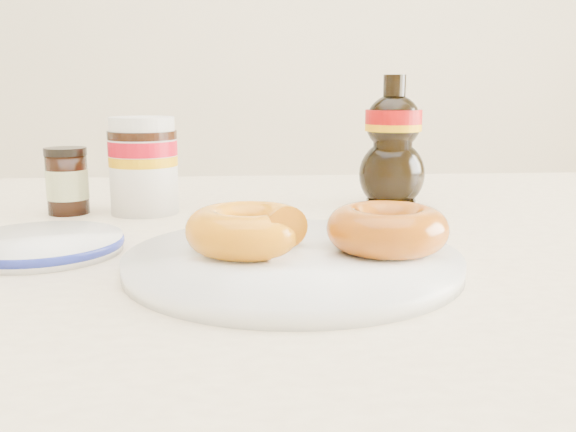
{
  "coord_description": "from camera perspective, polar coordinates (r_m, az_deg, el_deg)",
  "views": [
    {
      "loc": [
        0.0,
        -0.53,
        0.9
      ],
      "look_at": [
        0.05,
        0.03,
        0.79
      ],
      "focal_mm": 40.0,
      "sensor_mm": 36.0,
      "label": 1
    }
  ],
  "objects": [
    {
      "name": "nutella_jar",
      "position": [
        0.78,
        -12.73,
        4.74
      ],
      "size": [
        0.08,
        0.08,
        0.11
      ],
      "rotation": [
        0.0,
        0.0,
        -0.19
      ],
      "color": "white",
      "rests_on": "dining_table"
    },
    {
      "name": "donut_bitten",
      "position": [
        0.53,
        -3.58,
        -1.21
      ],
      "size": [
        0.13,
        0.13,
        0.04
      ],
      "primitive_type": "torus",
      "rotation": [
        0.0,
        0.0,
        0.24
      ],
      "color": "orange",
      "rests_on": "plate"
    },
    {
      "name": "blue_rim_saucer",
      "position": [
        0.63,
        -21.07,
        -2.34
      ],
      "size": [
        0.15,
        0.15,
        0.01
      ],
      "color": "white",
      "rests_on": "dining_table"
    },
    {
      "name": "dark_jar",
      "position": [
        0.8,
        -19.03,
        2.91
      ],
      "size": [
        0.05,
        0.05,
        0.08
      ],
      "rotation": [
        0.0,
        0.0,
        -0.33
      ],
      "color": "black",
      "rests_on": "dining_table"
    },
    {
      "name": "syrup_bottle",
      "position": [
        0.82,
        9.3,
        6.59
      ],
      "size": [
        0.09,
        0.08,
        0.16
      ],
      "primitive_type": null,
      "rotation": [
        0.0,
        0.0,
        -0.11
      ],
      "color": "black",
      "rests_on": "dining_table"
    },
    {
      "name": "dining_table",
      "position": [
        0.67,
        -4.6,
        -8.8
      ],
      "size": [
        1.4,
        0.9,
        0.75
      ],
      "color": "#FDEAC0",
      "rests_on": "ground"
    },
    {
      "name": "plate",
      "position": [
        0.53,
        0.42,
        -3.98
      ],
      "size": [
        0.28,
        0.28,
        0.01
      ],
      "color": "white",
      "rests_on": "dining_table"
    },
    {
      "name": "donut_whole",
      "position": [
        0.54,
        8.81,
        -1.11
      ],
      "size": [
        0.11,
        0.11,
        0.04
      ],
      "primitive_type": "torus",
      "rotation": [
        0.0,
        0.0,
        0.06
      ],
      "color": "#974409",
      "rests_on": "plate"
    }
  ]
}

